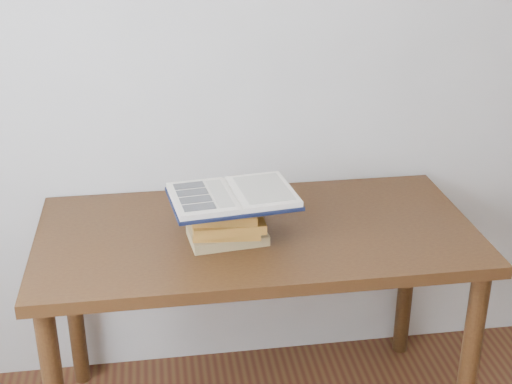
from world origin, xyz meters
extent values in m
cube|color=beige|center=(0.00, 1.75, 1.30)|extent=(3.50, 0.04, 2.60)
cube|color=#402710|center=(-0.09, 1.38, 0.73)|extent=(1.40, 0.70, 0.04)
cylinder|color=#402710|center=(0.55, 1.09, 0.35)|extent=(0.06, 0.06, 0.71)
cylinder|color=#402710|center=(-0.73, 1.67, 0.35)|extent=(0.06, 0.06, 0.71)
cylinder|color=#402710|center=(0.55, 1.67, 0.35)|extent=(0.06, 0.06, 0.71)
cube|color=#94804C|center=(-0.19, 1.32, 0.77)|extent=(0.25, 0.18, 0.03)
cube|color=#AA8426|center=(-0.20, 1.32, 0.79)|extent=(0.22, 0.15, 0.03)
cube|color=#AA8426|center=(-0.19, 1.32, 0.82)|extent=(0.22, 0.19, 0.03)
cube|color=#AA8426|center=(-0.20, 1.31, 0.85)|extent=(0.20, 0.17, 0.03)
cube|color=#94804C|center=(-0.21, 1.32, 0.88)|extent=(0.24, 0.17, 0.03)
cube|color=black|center=(-0.18, 1.31, 0.89)|extent=(0.40, 0.30, 0.01)
cube|color=beige|center=(-0.27, 1.30, 0.91)|extent=(0.21, 0.27, 0.02)
cube|color=beige|center=(-0.08, 1.32, 0.91)|extent=(0.21, 0.27, 0.02)
cylinder|color=beige|center=(-0.18, 1.31, 0.91)|extent=(0.04, 0.25, 0.01)
cube|color=black|center=(-0.30, 1.38, 0.92)|extent=(0.10, 0.05, 0.00)
cube|color=black|center=(-0.30, 1.33, 0.92)|extent=(0.10, 0.05, 0.00)
cube|color=black|center=(-0.29, 1.27, 0.92)|extent=(0.10, 0.05, 0.00)
cube|color=black|center=(-0.28, 1.22, 0.92)|extent=(0.10, 0.05, 0.00)
cube|color=beige|center=(-0.22, 1.31, 0.92)|extent=(0.07, 0.21, 0.00)
cube|color=beige|center=(-0.08, 1.32, 0.92)|extent=(0.17, 0.22, 0.00)
camera|label=1|loc=(-0.40, -0.63, 1.79)|focal=50.00mm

